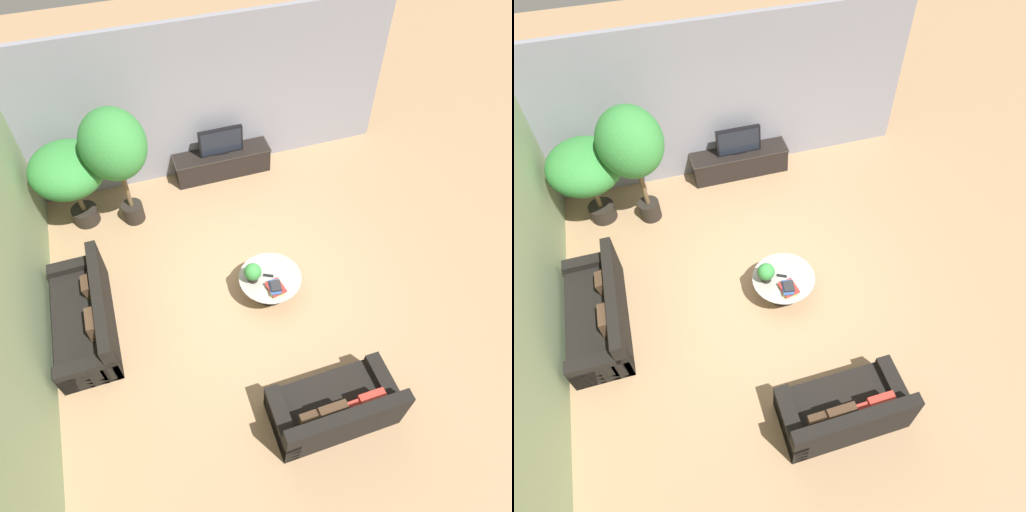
% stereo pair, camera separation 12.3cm
% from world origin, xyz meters
% --- Properties ---
extents(ground_plane, '(24.00, 24.00, 0.00)m').
position_xyz_m(ground_plane, '(0.00, 0.00, 0.00)').
color(ground_plane, '#9E7A56').
extents(back_wall_stone, '(7.40, 0.12, 3.00)m').
position_xyz_m(back_wall_stone, '(0.00, 3.26, 1.50)').
color(back_wall_stone, gray).
rests_on(back_wall_stone, ground).
extents(side_wall_left, '(0.12, 7.40, 3.00)m').
position_xyz_m(side_wall_left, '(-3.26, 0.20, 1.50)').
color(side_wall_left, gray).
rests_on(side_wall_left, ground).
extents(media_console, '(1.93, 0.50, 0.52)m').
position_xyz_m(media_console, '(0.29, 2.94, 0.27)').
color(media_console, black).
rests_on(media_console, ground).
extents(television, '(0.87, 0.13, 0.55)m').
position_xyz_m(television, '(0.29, 2.94, 0.79)').
color(television, black).
rests_on(television, media_console).
extents(coffee_table, '(1.00, 1.00, 0.42)m').
position_xyz_m(coffee_table, '(0.22, -0.16, 0.30)').
color(coffee_table, black).
rests_on(coffee_table, ground).
extents(couch_by_wall, '(0.84, 2.02, 0.84)m').
position_xyz_m(couch_by_wall, '(-2.64, 0.09, 0.28)').
color(couch_by_wall, black).
rests_on(couch_by_wall, ground).
extents(couch_near_entry, '(1.67, 0.84, 0.84)m').
position_xyz_m(couch_near_entry, '(0.36, -2.37, 0.29)').
color(couch_near_entry, black).
rests_on(couch_near_entry, ground).
extents(potted_palm_tall, '(1.26, 1.26, 1.65)m').
position_xyz_m(potted_palm_tall, '(-2.47, 2.44, 1.18)').
color(potted_palm_tall, black).
rests_on(potted_palm_tall, ground).
extents(potted_palm_corner, '(1.07, 1.07, 2.32)m').
position_xyz_m(potted_palm_corner, '(-1.63, 2.21, 1.65)').
color(potted_palm_corner, black).
rests_on(potted_palm_corner, ground).
extents(potted_plant_tabletop, '(0.27, 0.27, 0.35)m').
position_xyz_m(potted_plant_tabletop, '(-0.05, -0.12, 0.61)').
color(potted_plant_tabletop, black).
rests_on(potted_plant_tabletop, coffee_table).
extents(book_stack, '(0.29, 0.34, 0.12)m').
position_xyz_m(book_stack, '(0.22, -0.40, 0.48)').
color(book_stack, gold).
rests_on(book_stack, coffee_table).
extents(remote_black, '(0.16, 0.11, 0.02)m').
position_xyz_m(remote_black, '(0.20, -0.13, 0.43)').
color(remote_black, black).
rests_on(remote_black, coffee_table).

